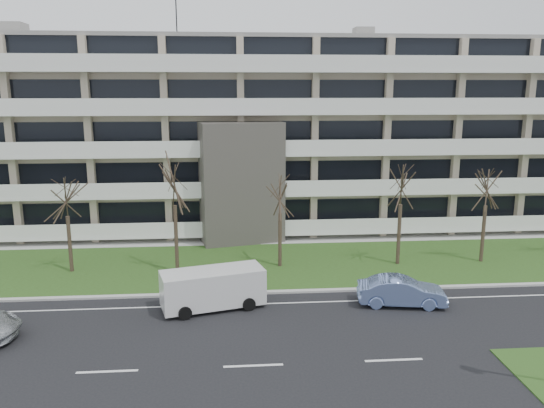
{
  "coord_description": "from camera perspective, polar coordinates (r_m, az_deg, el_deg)",
  "views": [
    {
      "loc": [
        -0.81,
        -20.21,
        11.32
      ],
      "look_at": [
        1.57,
        10.0,
        4.74
      ],
      "focal_mm": 35.0,
      "sensor_mm": 36.0,
      "label": 1
    }
  ],
  "objects": [
    {
      "name": "sidewalk",
      "position": [
        40.33,
        -3.19,
        -4.01
      ],
      "size": [
        90.0,
        2.0,
        0.08
      ],
      "primitive_type": "cube",
      "color": "#B2B2AD",
      "rests_on": "ground"
    },
    {
      "name": "tree_5",
      "position": [
        34.83,
        13.78,
        2.46
      ],
      "size": [
        3.61,
        3.61,
        7.22
      ],
      "color": "#382B21",
      "rests_on": "ground"
    },
    {
      "name": "curb",
      "position": [
        30.38,
        -2.7,
        -9.52
      ],
      "size": [
        90.0,
        0.35,
        0.12
      ],
      "primitive_type": "cube",
      "color": "#B2B2AD",
      "rests_on": "ground"
    },
    {
      "name": "blue_sedan",
      "position": [
        29.46,
        13.75,
        -9.11
      ],
      "size": [
        4.83,
        2.32,
        1.53
      ],
      "primitive_type": "imported",
      "rotation": [
        0.0,
        0.0,
        1.42
      ],
      "color": "#809CDE",
      "rests_on": "ground"
    },
    {
      "name": "ground",
      "position": [
        23.18,
        -2.02,
        -17.0
      ],
      "size": [
        160.0,
        160.0,
        0.0
      ],
      "primitive_type": "plane",
      "color": "black",
      "rests_on": "ground"
    },
    {
      "name": "grass_verge",
      "position": [
        35.08,
        -2.97,
        -6.54
      ],
      "size": [
        90.0,
        10.0,
        0.06
      ],
      "primitive_type": "cube",
      "color": "#294416",
      "rests_on": "ground"
    },
    {
      "name": "tree_2",
      "position": [
        34.85,
        -21.32,
        1.0
      ],
      "size": [
        3.24,
        3.24,
        6.48
      ],
      "color": "#382B21",
      "rests_on": "ground"
    },
    {
      "name": "apartment_building",
      "position": [
        45.69,
        -3.52,
        7.57
      ],
      "size": [
        60.5,
        15.1,
        18.75
      ],
      "color": "#C1AE96",
      "rests_on": "ground"
    },
    {
      "name": "tree_4",
      "position": [
        33.49,
        0.88,
        1.28
      ],
      "size": [
        3.19,
        3.19,
        6.38
      ],
      "color": "#382B21",
      "rests_on": "ground"
    },
    {
      "name": "white_van",
      "position": [
        28.31,
        -6.25,
        -8.68
      ],
      "size": [
        5.66,
        3.28,
        2.07
      ],
      "rotation": [
        0.0,
        0.0,
        0.26
      ],
      "color": "silver",
      "rests_on": "ground"
    },
    {
      "name": "tree_3",
      "position": [
        32.65,
        -10.52,
        2.76
      ],
      "size": [
        3.89,
        3.89,
        7.78
      ],
      "color": "#382B21",
      "rests_on": "ground"
    },
    {
      "name": "tree_6",
      "position": [
        37.11,
        22.17,
        2.08
      ],
      "size": [
        3.44,
        3.44,
        6.88
      ],
      "color": "#382B21",
      "rests_on": "ground"
    },
    {
      "name": "lane_edge_line",
      "position": [
        29.02,
        -2.6,
        -10.71
      ],
      "size": [
        90.0,
        0.12,
        0.01
      ],
      "primitive_type": "cube",
      "color": "white",
      "rests_on": "ground"
    }
  ]
}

